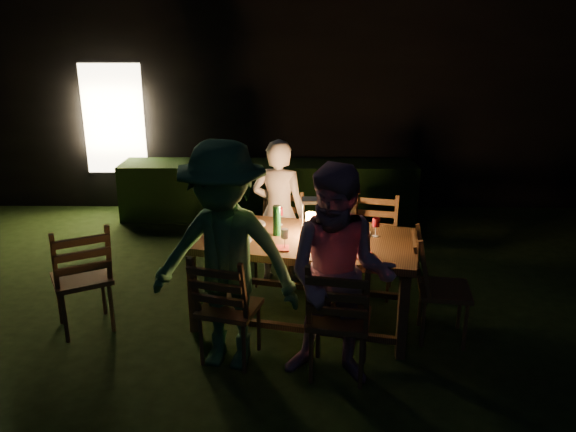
{
  "coord_description": "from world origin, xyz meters",
  "views": [
    {
      "loc": [
        -0.13,
        -4.08,
        2.61
      ],
      "look_at": [
        -0.19,
        0.88,
        0.96
      ],
      "focal_mm": 35.0,
      "sensor_mm": 36.0,
      "label": 1
    }
  ],
  "objects_px": {
    "chair_near_left": "(229,326)",
    "lantern": "(311,220)",
    "chair_near_right": "(338,338)",
    "bottle_bucket_a": "(337,211)",
    "dining_table": "(304,246)",
    "person_opp_right": "(339,277)",
    "bottle_bucket_b": "(346,209)",
    "chair_end": "(440,306)",
    "person_opp_left": "(225,258)",
    "side_table": "(341,232)",
    "chair_far_right": "(371,264)",
    "bottle_table": "(277,221)",
    "chair_spare": "(84,296)",
    "ice_bucket": "(341,214)",
    "person_house_side": "(279,212)",
    "chair_far_left": "(278,256)"
  },
  "relations": [
    {
      "from": "chair_near_left",
      "to": "lantern",
      "type": "height_order",
      "value": "lantern"
    },
    {
      "from": "chair_near_right",
      "to": "bottle_bucket_a",
      "type": "height_order",
      "value": "chair_near_right"
    },
    {
      "from": "dining_table",
      "to": "person_opp_right",
      "type": "xyz_separation_m",
      "value": [
        0.25,
        -0.9,
        0.11
      ]
    },
    {
      "from": "dining_table",
      "to": "bottle_bucket_b",
      "type": "relative_size",
      "value": 6.83
    },
    {
      "from": "person_opp_right",
      "to": "chair_end",
      "type": "bearing_deg",
      "value": 46.41
    },
    {
      "from": "person_opp_left",
      "to": "side_table",
      "type": "distance_m",
      "value": 1.79
    },
    {
      "from": "chair_far_right",
      "to": "side_table",
      "type": "relative_size",
      "value": 1.47
    },
    {
      "from": "bottle_table",
      "to": "lantern",
      "type": "bearing_deg",
      "value": -3.73
    },
    {
      "from": "person_opp_right",
      "to": "bottle_table",
      "type": "xyz_separation_m",
      "value": [
        -0.49,
        0.96,
        0.12
      ]
    },
    {
      "from": "chair_near_left",
      "to": "person_opp_left",
      "type": "xyz_separation_m",
      "value": [
        -0.01,
        -0.05,
        0.62
      ]
    },
    {
      "from": "chair_end",
      "to": "chair_spare",
      "type": "height_order",
      "value": "chair_spare"
    },
    {
      "from": "chair_near_left",
      "to": "chair_near_right",
      "type": "xyz_separation_m",
      "value": [
        0.88,
        -0.21,
        0.01
      ]
    },
    {
      "from": "chair_near_right",
      "to": "lantern",
      "type": "distance_m",
      "value": 1.14
    },
    {
      "from": "chair_end",
      "to": "side_table",
      "type": "xyz_separation_m",
      "value": [
        -0.8,
        1.02,
        0.31
      ]
    },
    {
      "from": "bottle_table",
      "to": "bottle_bucket_b",
      "type": "xyz_separation_m",
      "value": [
        0.69,
        0.72,
        -0.11
      ]
    },
    {
      "from": "chair_near_left",
      "to": "person_opp_left",
      "type": "height_order",
      "value": "person_opp_left"
    },
    {
      "from": "chair_near_left",
      "to": "lantern",
      "type": "distance_m",
      "value": 1.18
    },
    {
      "from": "chair_spare",
      "to": "lantern",
      "type": "xyz_separation_m",
      "value": [
        2.04,
        0.21,
        0.67
      ]
    },
    {
      "from": "side_table",
      "to": "bottle_bucket_a",
      "type": "distance_m",
      "value": 0.25
    },
    {
      "from": "chair_near_right",
      "to": "side_table",
      "type": "height_order",
      "value": "chair_near_right"
    },
    {
      "from": "person_opp_right",
      "to": "side_table",
      "type": "xyz_separation_m",
      "value": [
        0.14,
        1.64,
        -0.24
      ]
    },
    {
      "from": "ice_bucket",
      "to": "side_table",
      "type": "bearing_deg",
      "value": 0.0
    },
    {
      "from": "lantern",
      "to": "bottle_bucket_a",
      "type": "xyz_separation_m",
      "value": [
        0.28,
        0.66,
        -0.13
      ]
    },
    {
      "from": "chair_far_right",
      "to": "person_house_side",
      "type": "relative_size",
      "value": 0.66
    },
    {
      "from": "chair_far_left",
      "to": "bottle_bucket_a",
      "type": "height_order",
      "value": "bottle_bucket_a"
    },
    {
      "from": "dining_table",
      "to": "chair_near_left",
      "type": "distance_m",
      "value": 1.0
    },
    {
      "from": "person_opp_left",
      "to": "bottle_bucket_b",
      "type": "height_order",
      "value": "person_opp_left"
    },
    {
      "from": "side_table",
      "to": "ice_bucket",
      "type": "bearing_deg",
      "value": 0.0
    },
    {
      "from": "chair_near_left",
      "to": "person_opp_right",
      "type": "relative_size",
      "value": 0.59
    },
    {
      "from": "chair_end",
      "to": "bottle_bucket_b",
      "type": "bearing_deg",
      "value": -136.42
    },
    {
      "from": "dining_table",
      "to": "chair_far_left",
      "type": "height_order",
      "value": "chair_far_left"
    },
    {
      "from": "chair_spare",
      "to": "person_opp_left",
      "type": "bearing_deg",
      "value": -50.36
    },
    {
      "from": "person_opp_left",
      "to": "lantern",
      "type": "xyz_separation_m",
      "value": [
        0.69,
        0.73,
        0.07
      ]
    },
    {
      "from": "bottle_bucket_a",
      "to": "bottle_bucket_b",
      "type": "bearing_deg",
      "value": 38.66
    },
    {
      "from": "person_opp_right",
      "to": "bottle_bucket_b",
      "type": "relative_size",
      "value": 5.38
    },
    {
      "from": "ice_bucket",
      "to": "bottle_bucket_b",
      "type": "bearing_deg",
      "value": 38.66
    },
    {
      "from": "chair_far_right",
      "to": "bottle_table",
      "type": "height_order",
      "value": "bottle_table"
    },
    {
      "from": "chair_far_left",
      "to": "chair_spare",
      "type": "height_order",
      "value": "chair_spare"
    },
    {
      "from": "dining_table",
      "to": "chair_far_left",
      "type": "distance_m",
      "value": 1.0
    },
    {
      "from": "side_table",
      "to": "bottle_table",
      "type": "bearing_deg",
      "value": -133.16
    },
    {
      "from": "chair_far_left",
      "to": "person_opp_right",
      "type": "height_order",
      "value": "person_opp_right"
    },
    {
      "from": "chair_spare",
      "to": "ice_bucket",
      "type": "relative_size",
      "value": 3.6
    },
    {
      "from": "chair_near_right",
      "to": "bottle_bucket_b",
      "type": "relative_size",
      "value": 3.28
    },
    {
      "from": "chair_near_left",
      "to": "bottle_bucket_b",
      "type": "xyz_separation_m",
      "value": [
        1.06,
        1.43,
        0.56
      ]
    },
    {
      "from": "chair_near_right",
      "to": "bottle_table",
      "type": "xyz_separation_m",
      "value": [
        -0.51,
        0.91,
        0.66
      ]
    },
    {
      "from": "bottle_table",
      "to": "chair_spare",
      "type": "bearing_deg",
      "value": -172.54
    },
    {
      "from": "side_table",
      "to": "chair_near_right",
      "type": "bearing_deg",
      "value": -94.74
    },
    {
      "from": "chair_far_left",
      "to": "chair_end",
      "type": "xyz_separation_m",
      "value": [
        1.46,
        -1.14,
        0.01
      ]
    },
    {
      "from": "chair_far_left",
      "to": "dining_table",
      "type": "bearing_deg",
      "value": 123.15
    },
    {
      "from": "chair_far_right",
      "to": "person_opp_left",
      "type": "height_order",
      "value": "person_opp_left"
    }
  ]
}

